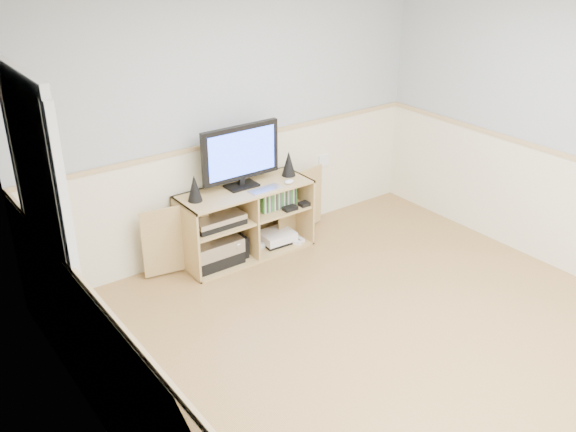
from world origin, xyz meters
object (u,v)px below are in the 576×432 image
object	(u,v)px
media_cabinet	(242,219)
game_consoles	(275,238)
monitor	(241,154)
keyboard	(265,190)

from	to	relation	value
media_cabinet	game_consoles	size ratio (longest dim) A/B	4.26
monitor	keyboard	xyz separation A→B (m)	(0.13, -0.19, -0.30)
monitor	game_consoles	xyz separation A→B (m)	(0.32, -0.06, -0.88)
monitor	keyboard	world-z (taller)	monitor
monitor	game_consoles	bearing A→B (deg)	-10.85
media_cabinet	monitor	size ratio (longest dim) A/B	2.55
media_cabinet	keyboard	size ratio (longest dim) A/B	6.43
keyboard	game_consoles	world-z (taller)	keyboard
monitor	game_consoles	distance (m)	0.94
media_cabinet	monitor	bearing A→B (deg)	-90.00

